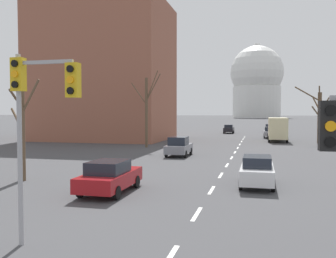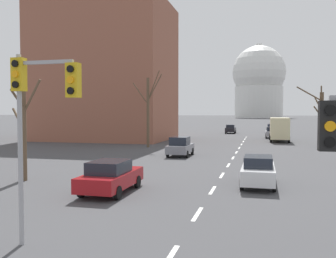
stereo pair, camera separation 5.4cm
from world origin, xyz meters
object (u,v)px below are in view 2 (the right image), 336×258
sedan_near_right (231,129)px  sedan_mid_centre (180,147)px  sedan_far_right (111,176)px  delivery_truck (279,129)px  traffic_signal_near_left (37,101)px  sedan_near_left (272,128)px  sedan_distant_centre (258,171)px  sedan_far_left (271,132)px

sedan_near_right → sedan_mid_centre: 36.47m
sedan_far_right → delivery_truck: 35.84m
sedan_far_right → delivery_truck: (9.29, 34.60, 0.90)m
traffic_signal_near_left → sedan_mid_centre: (-0.75, 22.75, -3.39)m
traffic_signal_near_left → sedan_near_left: size_ratio=1.41×
sedan_distant_centre → sedan_far_right: bearing=-153.5°
sedan_near_left → sedan_far_left: sedan_far_left is taller
sedan_mid_centre → sedan_far_right: 15.49m
sedan_mid_centre → sedan_near_left: bearing=78.1°
sedan_near_left → sedan_mid_centre: bearing=-101.9°
sedan_near_left → sedan_distant_centre: sedan_distant_centre is taller
sedan_distant_centre → delivery_truck: size_ratio=0.60×
sedan_mid_centre → sedan_distant_centre: size_ratio=0.93×
sedan_mid_centre → delivery_truck: bearing=64.3°
sedan_near_right → sedan_far_left: size_ratio=1.07×
sedan_far_left → sedan_near_left: bearing=88.4°
sedan_near_right → traffic_signal_near_left: bearing=-90.7°
sedan_near_left → sedan_far_right: sedan_far_right is taller
traffic_signal_near_left → sedan_distant_centre: bearing=60.4°
sedan_near_right → sedan_mid_centre: sedan_mid_centre is taller
sedan_near_right → sedan_far_left: bearing=-57.5°
sedan_near_right → delivery_truck: size_ratio=0.59×
sedan_near_right → sedan_far_left: sedan_far_left is taller
traffic_signal_near_left → sedan_near_right: 59.29m
sedan_far_right → delivery_truck: size_ratio=0.61×
sedan_far_left → sedan_mid_centre: bearing=-108.1°
sedan_near_right → delivery_truck: (7.75, -17.32, 0.89)m
traffic_signal_near_left → sedan_mid_centre: traffic_signal_near_left is taller
traffic_signal_near_left → sedan_far_left: 49.06m
sedan_near_right → sedan_mid_centre: (-1.46, -36.44, 0.04)m
sedan_near_left → sedan_far_left: size_ratio=0.99×
sedan_far_right → sedan_far_left: bearing=78.4°
sedan_distant_centre → delivery_truck: bearing=85.7°
sedan_far_right → traffic_signal_near_left: bearing=-83.5°
traffic_signal_near_left → delivery_truck: (8.46, 41.87, -2.53)m
sedan_mid_centre → delivery_truck: size_ratio=0.56×
traffic_signal_near_left → sedan_near_right: (0.71, 59.19, -3.42)m
sedan_near_right → sedan_distant_centre: size_ratio=0.98×
sedan_mid_centre → sedan_far_right: sedan_mid_centre is taller
sedan_mid_centre → sedan_far_left: size_ratio=1.01×
sedan_far_left → sedan_distant_centre: (-1.53, -37.63, -0.03)m
traffic_signal_near_left → sedan_far_right: size_ratio=1.27×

